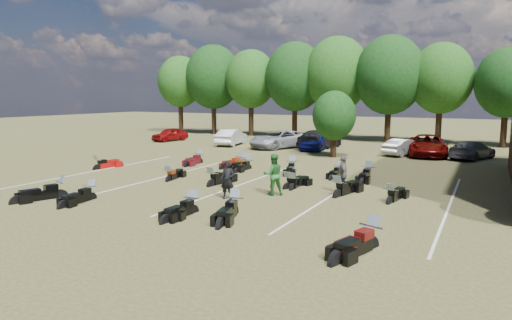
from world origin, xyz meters
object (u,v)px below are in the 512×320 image
Objects in this scene: person_black at (228,180)px; person_green at (273,175)px; car_4 at (316,141)px; motorcycle_0 at (60,197)px; person_grey at (343,175)px; motorcycle_7 at (98,169)px; motorcycle_3 at (193,213)px; motorcycle_14 at (200,163)px; car_0 at (170,134)px.

person_black is 0.90× the size of person_green.
person_black is at bearing -84.73° from car_4.
car_4 is 2.25× the size of person_green.
person_green is at bearing 50.02° from motorcycle_0.
motorcycle_0 is (-11.18, -6.64, -0.90)m from person_grey.
person_grey reaches higher than motorcycle_7.
person_black is 0.77× the size of motorcycle_7.
motorcycle_3 is 13.33m from motorcycle_14.
person_green is at bearing -79.40° from car_4.
person_green reaches higher than motorcycle_7.
motorcycle_3 is at bearing -61.77° from motorcycle_14.
person_green reaches higher than motorcycle_0.
motorcycle_3 is at bearing 34.28° from person_green.
person_black reaches higher than motorcycle_3.
person_black is 0.77× the size of motorcycle_3.
motorcycle_14 reaches higher than motorcycle_3.
person_grey reaches higher than motorcycle_0.
person_grey is 7.55m from motorcycle_3.
motorcycle_7 is (-4.47, 6.50, 0.00)m from motorcycle_0.
person_grey is at bearing 175.02° from person_green.
person_green is 0.77× the size of motorcycle_0.
person_grey is 0.72× the size of motorcycle_0.
person_green reaches higher than car_0.
motorcycle_0 is at bearing -51.65° from car_0.
motorcycle_3 is (-0.00, -2.70, -0.87)m from person_black.
person_black is 11.19m from motorcycle_14.
motorcycle_0 is (11.48, -22.84, -0.67)m from car_0.
person_grey is (4.22, 3.49, 0.03)m from person_black.
motorcycle_3 is 1.01× the size of motorcycle_7.
motorcycle_7 is at bearing 154.04° from motorcycle_3.
person_grey is 0.80× the size of motorcycle_3.
car_0 is at bearing -79.78° from person_green.
car_0 reaches higher than motorcycle_7.
motorcycle_7 is (-8.67, -15.78, -0.74)m from car_4.
car_4 is 17.93m from person_green.
person_black reaches higher than motorcycle_14.
car_0 reaches higher than motorcycle_0.
motorcycle_7 is at bearing 63.71° from person_grey.
motorcycle_3 is (18.44, -22.38, -0.67)m from car_0.
person_black is 0.69× the size of motorcycle_0.
person_black is at bearing 91.94° from motorcycle_3.
motorcycle_0 is (-6.96, -3.15, -0.87)m from person_black.
person_grey is at bearing 57.65° from motorcycle_3.
car_4 is (15.68, -0.55, 0.07)m from car_0.
car_0 is 0.90× the size of car_4.
person_grey is (2.79, 1.79, -0.06)m from person_green.
person_green reaches higher than motorcycle_14.
motorcycle_0 is at bearing -103.60° from car_4.
car_0 reaches higher than motorcycle_14.
motorcycle_7 is at bearing -121.71° from car_4.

